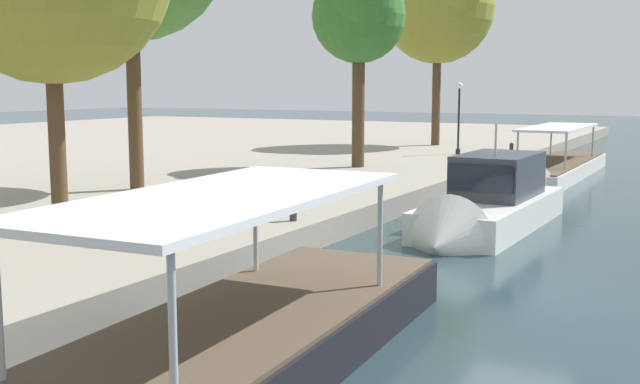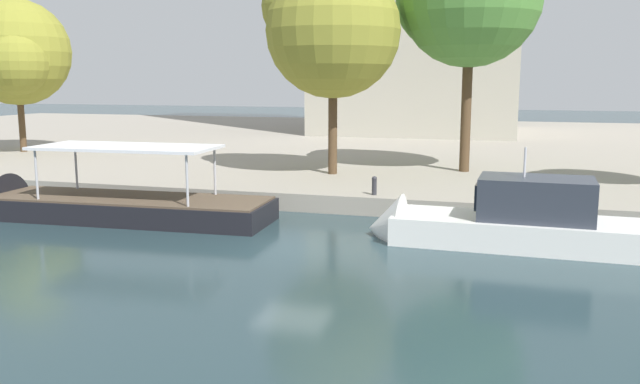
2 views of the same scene
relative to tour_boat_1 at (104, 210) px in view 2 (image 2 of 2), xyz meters
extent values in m
plane|color=#23383D|center=(9.21, -2.64, -0.35)|extent=(220.00, 220.00, 0.00)
cube|color=gray|center=(9.21, 31.02, 0.05)|extent=(120.00, 55.00, 0.80)
cube|color=black|center=(1.16, 0.06, -0.14)|extent=(12.06, 3.97, 1.33)
cube|color=brown|center=(1.16, 0.06, 0.57)|extent=(11.82, 3.79, 0.08)
cylinder|color=#B2B2B7|center=(-2.05, -1.46, 1.60)|extent=(0.10, 0.10, 1.99)
cylinder|color=#B2B2B7|center=(-2.18, 1.25, 1.60)|extent=(0.10, 0.10, 1.99)
cylinder|color=#B2B2B7|center=(4.50, -1.13, 1.60)|extent=(0.10, 0.10, 1.99)
cylinder|color=#B2B2B7|center=(4.36, 1.57, 1.60)|extent=(0.10, 0.10, 1.99)
cube|color=silver|center=(1.16, 0.06, 2.66)|extent=(7.53, 3.47, 0.12)
cube|color=silver|center=(16.50, 0.05, -0.07)|extent=(8.49, 3.06, 1.41)
cone|color=silver|center=(11.89, 0.17, -0.07)|extent=(1.27, 2.72, 2.69)
cube|color=#2D333D|center=(17.13, 0.03, 1.36)|extent=(3.85, 2.37, 1.45)
cube|color=black|center=(15.65, 0.07, 1.43)|extent=(1.07, 2.15, 0.87)
cylinder|color=silver|center=(16.71, 0.04, 2.60)|extent=(0.08, 0.08, 1.03)
cylinder|color=#2D2D33|center=(10.59, 4.29, 0.77)|extent=(0.21, 0.21, 0.65)
sphere|color=#2D2D33|center=(10.59, 4.29, 1.15)|extent=(0.23, 0.23, 0.23)
cylinder|color=#4C3823|center=(7.14, 10.03, 2.85)|extent=(0.47, 0.47, 4.81)
sphere|color=olive|center=(7.14, 10.03, 7.86)|extent=(6.94, 6.94, 6.94)
sphere|color=olive|center=(5.59, 10.29, 9.15)|extent=(4.60, 4.60, 4.60)
sphere|color=olive|center=(6.76, 10.21, 8.50)|extent=(4.20, 4.20, 4.20)
cylinder|color=#4C3823|center=(13.74, 12.96, 3.68)|extent=(0.54, 0.54, 6.46)
sphere|color=#4C8438|center=(12.18, 14.41, 9.58)|extent=(5.19, 5.19, 5.19)
cylinder|color=#4C3823|center=(-16.18, 14.41, 2.48)|extent=(0.43, 0.43, 4.07)
sphere|color=olive|center=(-16.18, 14.41, 7.18)|extent=(7.10, 7.10, 7.10)
sphere|color=olive|center=(-14.98, 12.92, 6.50)|extent=(4.35, 4.35, 4.35)
sphere|color=olive|center=(-16.47, 14.40, 7.21)|extent=(4.37, 4.37, 4.37)
camera|label=1|loc=(-8.68, -6.88, 4.39)|focal=43.39mm
camera|label=2|loc=(16.38, -23.52, 5.41)|focal=37.29mm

